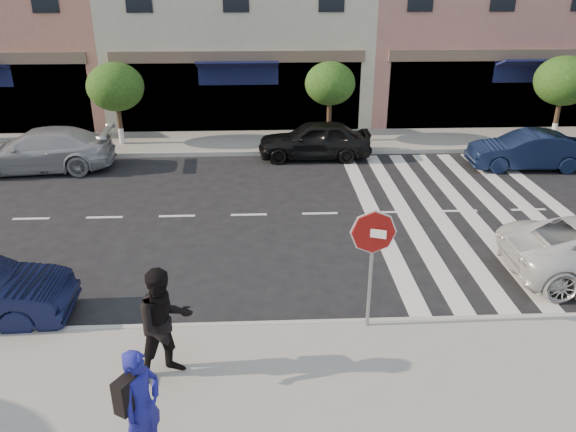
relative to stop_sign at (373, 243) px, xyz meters
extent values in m
plane|color=black|center=(-2.34, 1.67, -1.88)|extent=(120.00, 120.00, 0.00)
cube|color=gray|center=(-2.34, -2.08, -1.80)|extent=(60.00, 4.50, 0.15)
cube|color=gray|center=(-2.34, 12.67, -1.80)|extent=(60.00, 3.00, 0.15)
cylinder|color=#473323|center=(-7.34, 12.47, -0.93)|extent=(0.18, 0.18, 1.60)
cylinder|color=silver|center=(-7.34, 12.47, -1.43)|extent=(0.20, 0.20, 0.60)
ellipsoid|color=#1D4012|center=(-7.34, 12.47, 0.44)|extent=(2.10, 2.10, 1.79)
cylinder|color=#473323|center=(0.66, 12.47, -0.88)|extent=(0.18, 0.18, 1.71)
cylinder|color=silver|center=(0.66, 12.47, -1.43)|extent=(0.20, 0.20, 0.60)
ellipsoid|color=#1D4012|center=(0.66, 12.47, 0.50)|extent=(1.90, 1.90, 1.62)
cylinder|color=#473323|center=(9.66, 12.47, -0.90)|extent=(0.18, 0.18, 1.65)
cylinder|color=silver|center=(9.66, 12.47, -1.43)|extent=(0.20, 0.20, 0.60)
ellipsoid|color=#1D4012|center=(9.66, 12.47, 0.53)|extent=(2.20, 2.20, 1.87)
cylinder|color=gray|center=(0.00, 0.02, -0.66)|extent=(0.09, 0.09, 2.14)
cylinder|color=white|center=(0.00, 0.01, 0.22)|extent=(0.79, 0.32, 0.84)
cylinder|color=#9E1411|center=(0.00, -0.01, 0.22)|extent=(0.74, 0.31, 0.78)
cube|color=white|center=(0.00, -0.04, 0.22)|extent=(0.42, 0.18, 0.16)
imported|color=navy|center=(-3.56, -2.93, -0.86)|extent=(0.68, 0.75, 1.73)
imported|color=black|center=(-3.52, -1.22, -0.75)|extent=(1.20, 1.14, 1.96)
imported|color=#9F9FA4|center=(-9.46, 9.85, -1.17)|extent=(5.00, 2.31, 1.41)
imported|color=black|center=(-0.04, 10.76, -1.19)|extent=(4.06, 1.70, 1.37)
imported|color=#0E1732|center=(7.13, 9.27, -1.23)|extent=(3.98, 1.57, 1.29)
camera|label=1|loc=(-1.90, -8.77, 4.41)|focal=35.00mm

